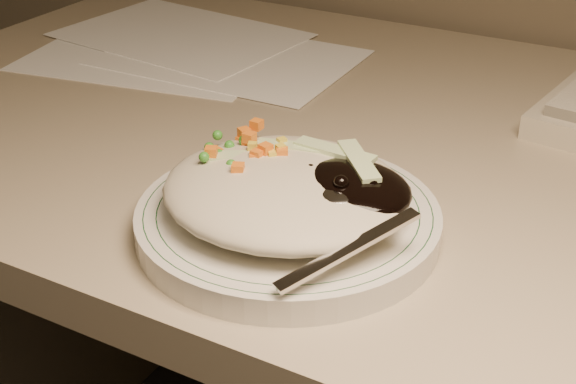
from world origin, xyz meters
The scene contains 5 objects.
desk centered at (0.00, 1.38, 0.54)m, with size 1.40×0.70×0.74m.
plate centered at (-0.10, 1.17, 0.75)m, with size 0.24×0.24×0.02m, color silver.
plate_rim centered at (-0.10, 1.17, 0.76)m, with size 0.23×0.23×0.00m.
meal centered at (-0.10, 1.17, 0.78)m, with size 0.21×0.19×0.05m.
papers centered at (-0.43, 1.49, 0.74)m, with size 0.42×0.33×0.00m.
Camera 1 is at (0.16, 0.70, 1.08)m, focal length 50.00 mm.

